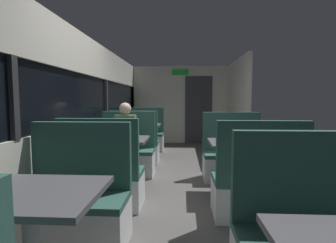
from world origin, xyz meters
TOP-DOWN VIEW (x-y plane):
  - ground_plane at (0.00, 0.00)m, footprint 3.30×9.20m
  - carriage_window_panel_left at (-1.45, 0.00)m, footprint 0.09×8.48m
  - carriage_end_bulkhead at (0.06, 4.19)m, footprint 2.90×0.11m
  - carriage_aisle_panel_right at (1.45, 3.00)m, footprint 0.08×2.40m
  - dining_table_near_window at (-0.89, -2.09)m, footprint 0.90×0.70m
  - bench_near_window_facing_entry at (-0.89, -1.39)m, footprint 0.95×0.50m
  - dining_table_mid_window at (-0.89, 0.10)m, footprint 0.90×0.70m
  - bench_mid_window_facing_end at (-0.89, -0.60)m, footprint 0.95×0.50m
  - bench_mid_window_facing_entry at (-0.89, 0.80)m, footprint 0.95×0.50m
  - dining_table_far_window at (-0.89, 2.29)m, footprint 0.90×0.70m
  - bench_far_window_facing_end at (-0.89, 1.59)m, footprint 0.95×0.50m
  - bench_far_window_facing_entry at (-0.89, 2.99)m, footprint 0.95×0.50m
  - dining_table_rear_aisle at (0.89, -0.10)m, footprint 0.90×0.70m
  - bench_rear_aisle_facing_end at (0.89, -0.80)m, footprint 0.95×0.50m
  - bench_rear_aisle_facing_entry at (0.89, 0.60)m, footprint 0.95×0.50m
  - seated_passenger at (-0.89, 0.73)m, footprint 0.47×0.55m

SIDE VIEW (x-z plane):
  - ground_plane at x=0.00m, z-range -0.02..0.00m
  - bench_near_window_facing_entry at x=-0.89m, z-range -0.22..0.88m
  - bench_mid_window_facing_end at x=-0.89m, z-range -0.22..0.88m
  - bench_mid_window_facing_entry at x=-0.89m, z-range -0.22..0.88m
  - bench_far_window_facing_end at x=-0.89m, z-range -0.22..0.88m
  - bench_far_window_facing_entry at x=-0.89m, z-range -0.22..0.88m
  - bench_rear_aisle_facing_end at x=0.89m, z-range -0.22..0.88m
  - bench_rear_aisle_facing_entry at x=0.89m, z-range -0.22..0.88m
  - seated_passenger at x=-0.89m, z-range -0.09..1.17m
  - dining_table_near_window at x=-0.89m, z-range 0.27..1.01m
  - dining_table_mid_window at x=-0.89m, z-range 0.27..1.01m
  - dining_table_far_window at x=-0.89m, z-range 0.27..1.01m
  - dining_table_rear_aisle at x=0.89m, z-range 0.27..1.01m
  - carriage_window_panel_left at x=-1.45m, z-range -0.04..2.26m
  - carriage_end_bulkhead at x=0.06m, z-range -0.01..2.29m
  - carriage_aisle_panel_right at x=1.45m, z-range 0.00..2.30m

